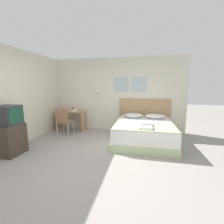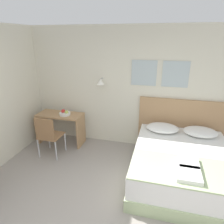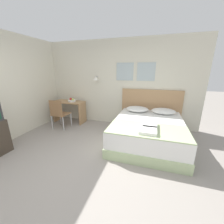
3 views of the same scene
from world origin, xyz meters
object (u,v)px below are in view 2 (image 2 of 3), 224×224
at_px(pillow_right, 200,132).
at_px(folded_towel_mid_bed, 189,174).
at_px(pillow_left, 162,128).
at_px(bed, 181,165).
at_px(desk, 61,123).
at_px(throw_blanket, 186,171).
at_px(headboard, 180,126).
at_px(folded_towel_near_foot, 189,163).
at_px(desk_chair, 48,134).
at_px(fruit_bowl, 65,113).

height_order(pillow_right, folded_towel_mid_bed, pillow_right).
height_order(pillow_left, pillow_right, same).
height_order(bed, pillow_right, pillow_right).
relative_size(pillow_right, desk, 0.62).
bearing_deg(throw_blanket, headboard, 90.00).
relative_size(bed, pillow_left, 3.05).
relative_size(headboard, folded_towel_near_foot, 5.42).
distance_m(folded_towel_mid_bed, desk, 3.05).
height_order(bed, desk_chair, desk_chair).
relative_size(folded_towel_near_foot, folded_towel_mid_bed, 0.91).
relative_size(bed, throw_blanket, 1.23).
height_order(desk, fruit_bowl, fruit_bowl).
height_order(throw_blanket, fruit_bowl, fruit_bowl).
relative_size(desk_chair, fruit_bowl, 3.59).
relative_size(pillow_right, folded_towel_mid_bed, 1.81).
bearing_deg(bed, throw_blanket, -90.00).
relative_size(headboard, fruit_bowl, 6.99).
height_order(pillow_left, desk, desk).
distance_m(desk_chair, fruit_bowl, 0.66).
bearing_deg(desk, headboard, 6.87).
height_order(pillow_right, desk, desk).
relative_size(pillow_left, folded_towel_mid_bed, 1.81).
distance_m(folded_towel_near_foot, desk_chair, 2.72).
bearing_deg(pillow_right, folded_towel_mid_bed, -103.75).
bearing_deg(desk, pillow_right, 0.10).
relative_size(headboard, desk_chair, 1.95).
distance_m(bed, folded_towel_near_foot, 0.56).
bearing_deg(headboard, desk, -173.13).
relative_size(pillow_left, throw_blanket, 0.40).
xyz_separation_m(headboard, desk, (-2.68, -0.32, -0.10)).
xyz_separation_m(headboard, pillow_left, (-0.36, -0.32, 0.06)).
relative_size(bed, folded_towel_mid_bed, 5.52).
height_order(throw_blanket, desk, desk).
distance_m(desk, desk_chair, 0.64).
xyz_separation_m(headboard, pillow_right, (0.36, -0.32, 0.06)).
height_order(bed, folded_towel_near_foot, folded_towel_near_foot).
distance_m(pillow_right, folded_towel_near_foot, 1.18).
distance_m(bed, desk, 2.78).
relative_size(headboard, throw_blanket, 1.11).
height_order(pillow_left, throw_blanket, pillow_left).
xyz_separation_m(bed, folded_towel_mid_bed, (0.02, -0.71, 0.35)).
height_order(headboard, fruit_bowl, headboard).
bearing_deg(folded_towel_near_foot, bed, 95.94).
bearing_deg(desk, desk_chair, -85.25).
bearing_deg(folded_towel_near_foot, desk_chair, 169.45).
xyz_separation_m(pillow_right, desk_chair, (-3.00, -0.64, -0.12)).
relative_size(folded_towel_mid_bed, fruit_bowl, 1.41).
height_order(desk, desk_chair, desk_chair).
bearing_deg(folded_towel_near_foot, fruit_bowl, 156.79).
xyz_separation_m(pillow_left, folded_towel_near_foot, (0.41, -1.14, -0.02)).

